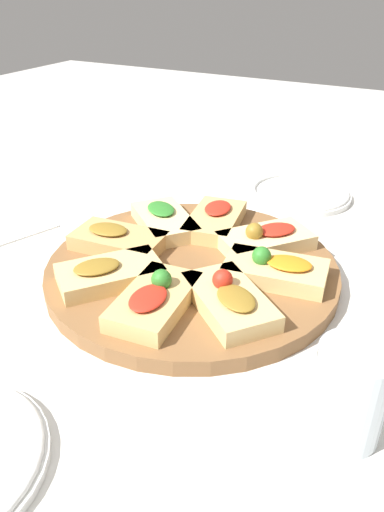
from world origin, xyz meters
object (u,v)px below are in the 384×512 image
at_px(serving_board, 192,269).
at_px(plate_left, 300,193).
at_px(water_glass, 350,393).
at_px(napkin_stack, 8,226).

bearing_deg(serving_board, plate_left, 172.15).
distance_m(plate_left, water_glass, 0.60).
distance_m(serving_board, plate_left, 0.37).
xyz_separation_m(plate_left, napkin_stack, (0.38, -0.42, -0.00)).
bearing_deg(plate_left, serving_board, -7.85).
bearing_deg(water_glass, plate_left, -158.36).
distance_m(serving_board, water_glass, 0.33).
height_order(water_glass, napkin_stack, water_glass).
height_order(serving_board, water_glass, water_glass).
distance_m(plate_left, napkin_stack, 0.57).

